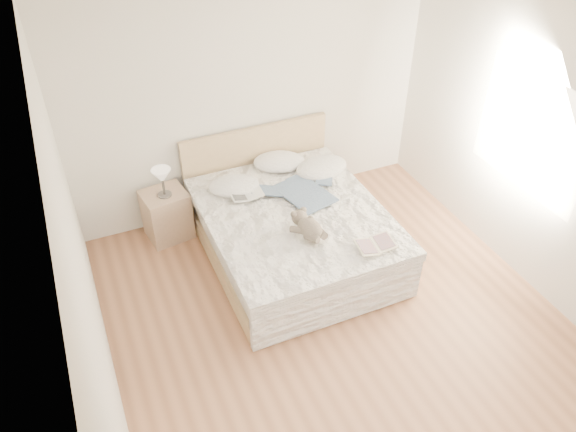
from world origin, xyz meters
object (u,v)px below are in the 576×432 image
(table_lamp, at_px, (162,177))
(childrens_book, at_px, (375,245))
(nightstand, at_px, (167,215))
(teddy_bear, at_px, (310,234))
(photo_book, at_px, (246,194))
(bed, at_px, (291,230))

(table_lamp, distance_m, childrens_book, 2.27)
(nightstand, relative_size, table_lamp, 1.76)
(teddy_bear, bearing_deg, childrens_book, -53.09)
(childrens_book, distance_m, teddy_bear, 0.61)
(nightstand, xyz_separation_m, teddy_bear, (1.08, -1.31, 0.37))
(photo_book, xyz_separation_m, teddy_bear, (0.31, -0.86, 0.02))
(bed, distance_m, table_lamp, 1.43)
(bed, distance_m, teddy_bear, 0.61)
(nightstand, bearing_deg, table_lamp, -79.18)
(photo_book, height_order, childrens_book, photo_book)
(teddy_bear, bearing_deg, nightstand, 113.04)
(bed, relative_size, childrens_book, 5.79)
(table_lamp, xyz_separation_m, childrens_book, (1.56, -1.64, -0.16))
(childrens_book, xyz_separation_m, teddy_bear, (-0.49, 0.37, 0.02))
(nightstand, bearing_deg, bed, -35.85)
(nightstand, relative_size, teddy_bear, 1.56)
(bed, relative_size, nightstand, 3.83)
(photo_book, bearing_deg, nightstand, 151.42)
(nightstand, relative_size, photo_book, 1.61)
(childrens_book, bearing_deg, photo_book, 129.85)
(photo_book, height_order, teddy_bear, teddy_bear)
(bed, relative_size, teddy_bear, 5.97)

